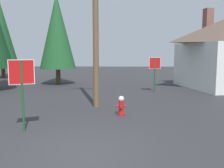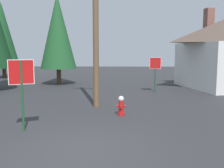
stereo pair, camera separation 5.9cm
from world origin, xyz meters
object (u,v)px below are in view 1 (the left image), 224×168
(fire_hydrant, at_px, (121,106))
(pine_tree_mid_left, at_px, (57,31))
(pine_tree_far_center, at_px, (1,34))
(utility_pole, at_px, (96,12))
(stop_sign_near, at_px, (22,80))
(stop_sign_far, at_px, (155,67))

(fire_hydrant, relative_size, pine_tree_mid_left, 0.11)
(pine_tree_far_center, bearing_deg, utility_pole, -51.19)
(pine_tree_far_center, bearing_deg, stop_sign_near, -63.25)
(fire_hydrant, relative_size, utility_pole, 0.10)
(stop_sign_far, relative_size, pine_tree_mid_left, 0.32)
(utility_pole, relative_size, stop_sign_far, 3.76)
(fire_hydrant, height_order, utility_pole, utility_pole)
(stop_sign_near, distance_m, pine_tree_far_center, 19.94)
(fire_hydrant, bearing_deg, stop_sign_far, 70.47)
(fire_hydrant, bearing_deg, pine_tree_far_center, 128.64)
(fire_hydrant, bearing_deg, utility_pole, 127.17)
(pine_tree_mid_left, height_order, pine_tree_far_center, pine_tree_far_center)
(stop_sign_near, bearing_deg, pine_tree_far_center, 116.75)
(utility_pole, xyz_separation_m, stop_sign_far, (3.46, 4.67, -2.90))
(fire_hydrant, distance_m, stop_sign_far, 6.80)
(stop_sign_near, xyz_separation_m, utility_pole, (2.11, 3.97, 2.80))
(utility_pole, height_order, stop_sign_far, utility_pole)
(utility_pole, height_order, pine_tree_mid_left, utility_pole)
(fire_hydrant, xyz_separation_m, stop_sign_far, (2.23, 6.29, 1.27))
(fire_hydrant, xyz_separation_m, utility_pole, (-1.23, 1.62, 4.17))
(pine_tree_mid_left, bearing_deg, stop_sign_near, -81.42)
(pine_tree_far_center, bearing_deg, fire_hydrant, -51.36)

